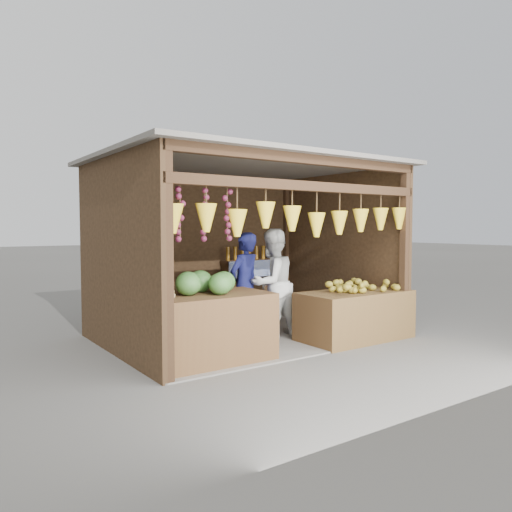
# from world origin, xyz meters

# --- Properties ---
(ground) EXTENTS (80.00, 80.00, 0.00)m
(ground) POSITION_xyz_m (0.00, 0.00, 0.00)
(ground) COLOR #514F49
(ground) RESTS_ON ground
(stall_structure) EXTENTS (4.30, 3.30, 2.66)m
(stall_structure) POSITION_xyz_m (-0.03, -0.04, 1.67)
(stall_structure) COLOR slate
(stall_structure) RESTS_ON ground
(back_shelf) EXTENTS (1.25, 0.32, 1.32)m
(back_shelf) POSITION_xyz_m (1.05, 1.28, 0.87)
(back_shelf) COLOR #382314
(back_shelf) RESTS_ON ground
(counter_left) EXTENTS (1.49, 0.85, 0.85)m
(counter_left) POSITION_xyz_m (-1.14, -0.96, 0.43)
(counter_left) COLOR #52321B
(counter_left) RESTS_ON ground
(counter_right) EXTENTS (1.73, 0.85, 0.72)m
(counter_right) POSITION_xyz_m (1.25, -1.10, 0.36)
(counter_right) COLOR #4D3219
(counter_right) RESTS_ON ground
(stool) EXTENTS (0.34, 0.34, 0.32)m
(stool) POSITION_xyz_m (-1.69, 0.23, 0.16)
(stool) COLOR black
(stool) RESTS_ON ground
(man_standing) EXTENTS (0.67, 0.54, 1.60)m
(man_standing) POSITION_xyz_m (-0.12, -0.17, 0.80)
(man_standing) COLOR #121443
(man_standing) RESTS_ON ground
(woman_standing) EXTENTS (0.89, 0.75, 1.65)m
(woman_standing) POSITION_xyz_m (0.31, -0.29, 0.83)
(woman_standing) COLOR silver
(woman_standing) RESTS_ON ground
(vendor_seated) EXTENTS (0.47, 0.31, 0.96)m
(vendor_seated) POSITION_xyz_m (-1.69, 0.23, 0.80)
(vendor_seated) COLOR #533321
(vendor_seated) RESTS_ON stool
(melon_pile) EXTENTS (1.00, 0.50, 0.32)m
(melon_pile) POSITION_xyz_m (-1.13, -0.93, 1.01)
(melon_pile) COLOR #165417
(melon_pile) RESTS_ON counter_left
(tanfruit_pile) EXTENTS (0.34, 0.40, 0.13)m
(tanfruit_pile) POSITION_xyz_m (-1.80, -0.99, 0.92)
(tanfruit_pile) COLOR #987346
(tanfruit_pile) RESTS_ON counter_left
(mango_pile) EXTENTS (1.40, 0.64, 0.22)m
(mango_pile) POSITION_xyz_m (1.34, -1.14, 0.83)
(mango_pile) COLOR #AC6916
(mango_pile) RESTS_ON counter_right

